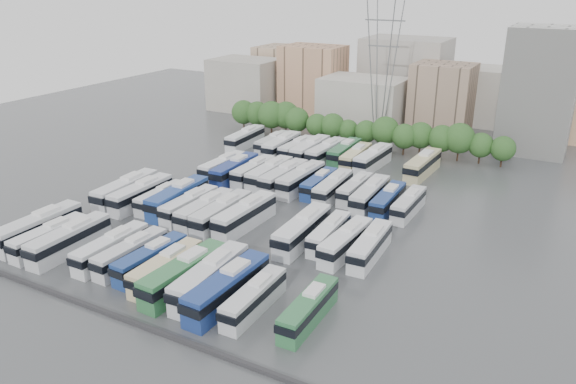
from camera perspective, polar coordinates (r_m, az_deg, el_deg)
The scene contains 52 objects.
ground at distance 90.35m, azimuth -3.21°, elevation -2.03°, with size 220.00×220.00×0.00m, color #424447.
parapet at distance 67.86m, azimuth -18.41°, elevation -11.38°, with size 56.00×0.50×0.50m, color #2D2D30.
tree_line at distance 125.44m, azimuth 6.26°, elevation 6.65°, with size 65.60×7.95×8.15m.
city_buildings at distance 153.73m, azimuth 8.81°, elevation 10.54°, with size 102.00×35.00×20.00m.
apartment_tower at distance 130.53m, azimuth 24.18°, elevation 9.39°, with size 14.00×14.00×26.00m, color silver.
electricity_pylon at distance 128.56m, azimuth 9.60°, elevation 13.33°, with size 9.00×6.91×33.83m.
bus_r0_s0 at distance 87.34m, azimuth -24.00°, elevation -3.29°, with size 3.01×13.65×4.28m.
bus_r0_s1 at distance 84.28m, azimuth -23.09°, elevation -4.24°, with size 2.71×11.82×3.70m.
bus_r0_s2 at distance 82.06m, azimuth -21.32°, elevation -4.51°, with size 3.11×13.05×4.08m.
bus_r0_s4 at distance 78.13m, azimuth -17.53°, elevation -5.43°, with size 2.73×12.10×3.79m.
bus_r0_s5 at distance 76.21m, azimuth -15.69°, elevation -5.98°, with size 2.81×11.67×3.64m.
bus_r0_s6 at distance 74.11m, azimuth -13.77°, elevation -6.60°, with size 3.09×11.65×3.62m.
bus_r0_s7 at distance 71.48m, azimuth -12.27°, elevation -7.50°, with size 2.74×11.95×3.74m.
bus_r0_s8 at distance 69.14m, azimuth -10.49°, elevation -8.16°, with size 3.55×13.62×4.24m.
bus_r0_s9 at distance 67.91m, azimuth -7.92°, elevation -8.56°, with size 3.61×13.68×4.25m.
bus_r0_s10 at distance 65.58m, azimuth -6.17°, elevation -9.62°, with size 3.37×13.70×4.27m.
bus_r0_s11 at distance 64.16m, azimuth -3.48°, elevation -10.67°, with size 2.65×11.26×3.52m.
bus_r0_s13 at distance 62.27m, azimuth 2.11°, elevation -11.74°, with size 2.66×11.17×3.49m.
bus_r1_s0 at distance 97.30m, azimuth -16.14°, elevation 0.20°, with size 3.65×13.83×4.30m.
bus_r1_s1 at distance 95.23m, azimuth -14.72°, elevation -0.18°, with size 2.99×13.08×4.10m.
bus_r1_s2 at distance 93.84m, azimuth -12.81°, elevation -0.54°, with size 2.65×10.96×3.42m.
bus_r1_s3 at distance 92.04m, azimuth -11.13°, elevation -0.55°, with size 3.63×13.81×4.29m.
bus_r1_s4 at distance 89.39m, azimuth -9.98°, elevation -1.31°, with size 2.78×12.05×3.77m.
bus_r1_s5 at distance 87.07m, azimuth -8.41°, elevation -1.80°, with size 2.73×12.39×3.88m.
bus_r1_s6 at distance 85.31m, azimuth -6.73°, elevation -2.13°, with size 2.88×13.10×4.11m.
bus_r1_s7 at distance 84.19m, azimuth -4.40°, elevation -2.34°, with size 3.29×13.38×4.17m.
bus_r1_s10 at distance 79.14m, azimuth 1.47°, elevation -3.85°, with size 3.28×13.57×4.24m.
bus_r1_s11 at distance 79.13m, azimuth 4.17°, elevation -4.20°, with size 2.87×11.20×3.49m.
bus_r1_s12 at distance 76.59m, azimuth 5.88°, elevation -5.04°, with size 3.26×12.22×3.80m.
bus_r1_s13 at distance 75.99m, azimuth 8.36°, elevation -5.40°, with size 3.13×12.02×3.74m.
bus_r2_s2 at distance 106.63m, azimuth -6.62°, elevation 2.61°, with size 2.95×12.21×3.81m.
bus_r2_s3 at distance 104.03m, azimuth -5.43°, elevation 2.27°, with size 3.34×13.25×4.13m.
bus_r2_s4 at distance 103.51m, azimuth -3.53°, elevation 2.13°, with size 2.70×12.14×3.80m.
bus_r2_s5 at distance 101.76m, azimuth -1.89°, elevation 1.91°, with size 2.94×13.06×4.09m.
bus_r2_s6 at distance 99.81m, azimuth -0.44°, elevation 1.54°, with size 3.26×13.27×4.14m.
bus_r2_s7 at distance 98.82m, azimuth 1.33°, elevation 1.33°, with size 3.28×13.25×4.13m.
bus_r2_s8 at distance 97.80m, azimuth 3.17°, elevation 0.89°, with size 2.70×11.17×3.49m.
bus_r2_s9 at distance 95.51m, azimuth 4.60°, elevation 0.47°, with size 3.15×12.46×3.88m.
bus_r2_s10 at distance 95.84m, azimuth 6.83°, elevation 0.34°, with size 2.49×11.18×3.50m.
bus_r2_s11 at distance 92.85m, azimuth 8.33°, elevation -0.27°, with size 3.13×12.81×4.00m.
bus_r2_s12 at distance 91.47m, azimuth 10.11°, elevation -0.82°, with size 2.82×11.81×3.69m.
bus_r2_s13 at distance 90.75m, azimuth 12.15°, elevation -1.21°, with size 2.55×11.24×3.52m.
bus_r3_s0 at distance 124.61m, azimuth -4.37°, elevation 5.48°, with size 3.41×13.08×4.07m.
bus_r3_s2 at distance 121.49m, azimuth -1.54°, elevation 5.03°, with size 2.68×11.73×3.67m.
bus_r3_s3 at distance 118.71m, azimuth -0.63°, elevation 4.75°, with size 3.31×13.19×4.11m.
bus_r3_s4 at distance 117.35m, azimuth 0.90°, elevation 4.46°, with size 2.94×11.91×3.71m.
bus_r3_s5 at distance 115.56m, azimuth 2.27°, elevation 4.30°, with size 2.94×13.43×4.21m.
bus_r3_s6 at distance 114.42m, azimuth 3.88°, elevation 4.07°, with size 3.40×13.18×4.10m.
bus_r3_s7 at distance 115.12m, azimuth 5.76°, elevation 4.08°, with size 3.04×12.62×3.94m.
bus_r3_s8 at distance 112.28m, azimuth 6.90°, elevation 3.56°, with size 3.12×12.29×3.83m.
bus_r3_s9 at distance 111.25m, azimuth 8.62°, elevation 3.37°, with size 3.47×13.20×4.10m.
bus_r3_s12 at distance 109.08m, azimuth 13.52°, elevation 2.70°, with size 3.57×13.72×4.27m.
Camera 1 is at (44.53, -70.14, 35.51)m, focal length 35.00 mm.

